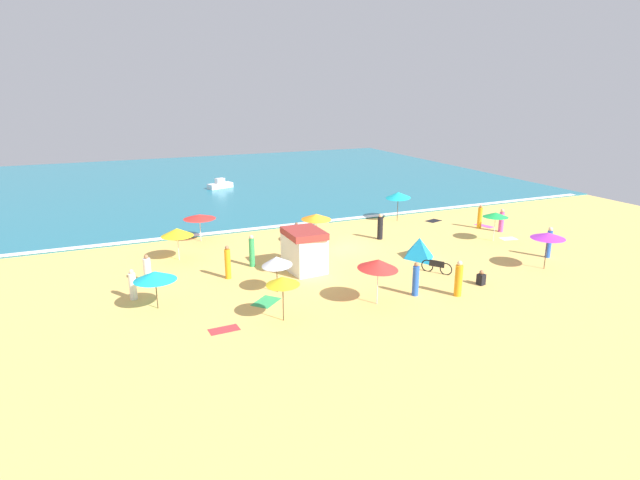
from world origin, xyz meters
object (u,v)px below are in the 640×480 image
at_px(beach_umbrella_1, 398,195).
at_px(beach_umbrella_2, 496,215).
at_px(beach_umbrella_8, 548,236).
at_px(small_boat_0, 220,185).
at_px(beachgoer_5, 480,217).
at_px(beachgoer_7, 481,278).
at_px(beach_umbrella_4, 316,217).
at_px(beachgoer_3, 380,227).
at_px(parked_bicycle, 437,267).
at_px(beachgoer_9, 501,221).
at_px(beach_umbrella_6, 378,264).
at_px(beachgoer_1, 297,229).
at_px(beach_umbrella_0, 155,276).
at_px(beachgoer_11, 416,280).
at_px(beachgoer_0, 147,270).
at_px(beachgoer_2, 228,263).
at_px(beach_umbrella_5, 283,281).
at_px(beach_umbrella_3, 277,261).
at_px(beach_umbrella_9, 177,232).
at_px(lifeguard_cabana, 304,250).
at_px(beach_umbrella_7, 199,217).
at_px(beach_tent, 419,248).
at_px(beachgoer_4, 459,279).
at_px(beachgoer_10, 133,285).
at_px(beachgoer_8, 549,243).
at_px(beachgoer_6, 252,252).

distance_m(beach_umbrella_1, beach_umbrella_2, 8.04).
xyz_separation_m(beach_umbrella_8, small_boat_0, (-11.49, 31.95, -1.55)).
height_order(beachgoer_5, beachgoer_7, beachgoer_5).
xyz_separation_m(beach_umbrella_4, small_boat_0, (-1.37, 22.06, -1.42)).
height_order(beach_umbrella_1, beachgoer_3, beach_umbrella_1).
xyz_separation_m(parked_bicycle, beachgoer_5, (8.77, 6.90, 0.45)).
bearing_deg(beachgoer_9, beach_umbrella_6, -151.67).
bearing_deg(beachgoer_1, beachgoer_9, -20.62).
height_order(beach_umbrella_0, beachgoer_11, beach_umbrella_0).
height_order(beach_umbrella_2, beachgoer_0, beach_umbrella_2).
bearing_deg(beach_umbrella_8, beachgoer_3, 121.63).
relative_size(parked_bicycle, beachgoer_2, 0.82).
relative_size(beachgoer_3, beachgoer_5, 1.02).
xyz_separation_m(beachgoer_5, small_boat_0, (-14.10, 23.16, -0.39)).
xyz_separation_m(beach_umbrella_1, beach_umbrella_5, (-14.39, -13.72, -0.16)).
relative_size(beach_umbrella_3, beachgoer_3, 1.17).
xyz_separation_m(beach_umbrella_4, beach_umbrella_9, (-9.00, 0.23, -0.12)).
relative_size(lifeguard_cabana, beachgoer_9, 1.54).
xyz_separation_m(beach_umbrella_7, beach_tent, (11.60, -9.02, -1.08)).
bearing_deg(beach_umbrella_9, beach_umbrella_5, -74.75).
relative_size(beachgoer_4, beachgoer_5, 1.05).
distance_m(beach_umbrella_2, beachgoer_10, 23.50).
relative_size(lifeguard_cabana, beach_umbrella_3, 1.24).
relative_size(beach_umbrella_6, beachgoer_10, 1.78).
xyz_separation_m(beach_umbrella_8, beachgoer_2, (-17.17, 5.73, -1.10)).
bearing_deg(beachgoer_4, beachgoer_0, 150.03).
distance_m(beach_umbrella_4, beachgoer_1, 3.13).
distance_m(beachgoer_3, beachgoer_9, 9.22).
height_order(beach_umbrella_4, beachgoer_8, beach_umbrella_4).
height_order(beach_umbrella_0, beach_umbrella_3, beach_umbrella_3).
bearing_deg(beachgoer_7, beachgoer_9, 43.20).
relative_size(lifeguard_cabana, beachgoer_5, 1.48).
relative_size(beach_umbrella_2, beachgoer_8, 1.03).
bearing_deg(beach_umbrella_0, beachgoer_9, 9.91).
height_order(beach_umbrella_5, small_boat_0, beach_umbrella_5).
xyz_separation_m(beach_umbrella_2, beachgoer_1, (-11.77, 6.89, -1.46)).
xyz_separation_m(beach_umbrella_5, beachgoer_6, (0.83, 7.73, -0.99)).
relative_size(beach_umbrella_6, beachgoer_2, 1.49).
bearing_deg(beachgoer_10, beachgoer_7, -17.14).
xyz_separation_m(beachgoer_4, beachgoer_11, (-1.94, 0.89, -0.04)).
relative_size(beach_umbrella_6, beachgoer_0, 1.77).
height_order(beach_umbrella_7, beachgoer_0, beach_umbrella_7).
distance_m(beach_umbrella_9, beachgoer_0, 4.08).
bearing_deg(beachgoer_8, beachgoer_1, 138.03).
bearing_deg(beachgoer_2, beach_umbrella_4, 30.54).
relative_size(beach_umbrella_0, beach_umbrella_7, 0.95).
bearing_deg(parked_bicycle, beachgoer_9, 29.87).
xyz_separation_m(beachgoer_5, beachgoer_8, (-0.78, -7.28, 0.11)).
xyz_separation_m(beach_umbrella_7, beachgoer_4, (9.92, -14.98, -0.85)).
relative_size(beach_umbrella_1, beach_umbrella_9, 1.23).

